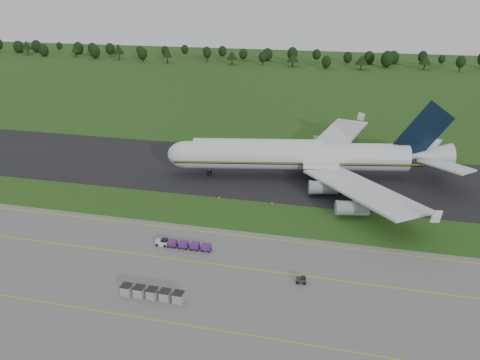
% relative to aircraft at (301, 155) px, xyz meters
% --- Properties ---
extents(ground, '(600.00, 600.00, 0.00)m').
position_rel_aircraft_xyz_m(ground, '(-16.10, -26.94, -6.38)').
color(ground, '#234815').
rests_on(ground, ground).
extents(apron, '(300.00, 52.00, 0.06)m').
position_rel_aircraft_xyz_m(apron, '(-16.10, -60.94, -6.35)').
color(apron, slate).
rests_on(apron, ground).
extents(taxiway, '(300.00, 40.00, 0.08)m').
position_rel_aircraft_xyz_m(taxiway, '(-16.10, 1.06, -6.34)').
color(taxiway, black).
rests_on(taxiway, ground).
extents(apron_markings, '(300.00, 30.20, 0.01)m').
position_rel_aircraft_xyz_m(apron_markings, '(-16.10, -53.92, -6.31)').
color(apron_markings, '#D6C10C').
rests_on(apron_markings, apron).
extents(tree_line, '(531.12, 20.92, 11.66)m').
position_rel_aircraft_xyz_m(tree_line, '(7.14, 192.99, -0.59)').
color(tree_line, black).
rests_on(tree_line, ground).
extents(aircraft, '(79.83, 76.19, 22.33)m').
position_rel_aircraft_xyz_m(aircraft, '(0.00, 0.00, 0.00)').
color(aircraft, silver).
rests_on(aircraft, ground).
extents(baggage_train, '(11.92, 1.52, 1.47)m').
position_rel_aircraft_xyz_m(baggage_train, '(-19.40, -44.51, -5.54)').
color(baggage_train, silver).
rests_on(baggage_train, apron).
extents(utility_cart, '(1.90, 1.26, 0.99)m').
position_rel_aircraft_xyz_m(utility_cart, '(5.86, -51.22, -5.83)').
color(utility_cart, '#262B1E').
rests_on(utility_cart, apron).
extents(uld_row, '(11.44, 1.84, 1.82)m').
position_rel_aircraft_xyz_m(uld_row, '(-18.82, -61.52, -5.40)').
color(uld_row, gray).
rests_on(uld_row, apron).
extents(edge_markers, '(14.02, 0.30, 0.60)m').
position_rel_aircraft_xyz_m(edge_markers, '(-11.57, -19.84, -6.10)').
color(edge_markers, orange).
rests_on(edge_markers, ground).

